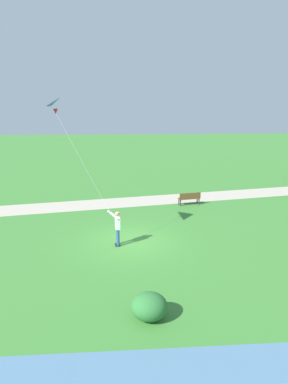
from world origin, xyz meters
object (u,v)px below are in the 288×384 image
(park_bench_near_walkway, at_px, (189,198))
(lakeside_shrub, at_px, (149,306))
(flying_kite, at_px, (61,107))
(person_kite_flyer, at_px, (117,225))

(park_bench_near_walkway, height_order, lakeside_shrub, lakeside_shrub)
(flying_kite, distance_m, park_bench_near_walkway, 11.62)
(flying_kite, bearing_deg, person_kite_flyer, 96.26)
(flying_kite, bearing_deg, park_bench_near_walkway, 133.30)
(person_kite_flyer, distance_m, park_bench_near_walkway, 8.17)
(person_kite_flyer, height_order, park_bench_near_walkway, person_kite_flyer)
(park_bench_near_walkway, xyz_separation_m, lakeside_shrub, (12.54, -3.84, -0.06))
(person_kite_flyer, xyz_separation_m, flying_kite, (0.25, -2.32, 5.56))
(person_kite_flyer, xyz_separation_m, park_bench_near_walkway, (-6.53, 4.88, -0.54))
(person_kite_flyer, relative_size, lakeside_shrub, 1.54)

